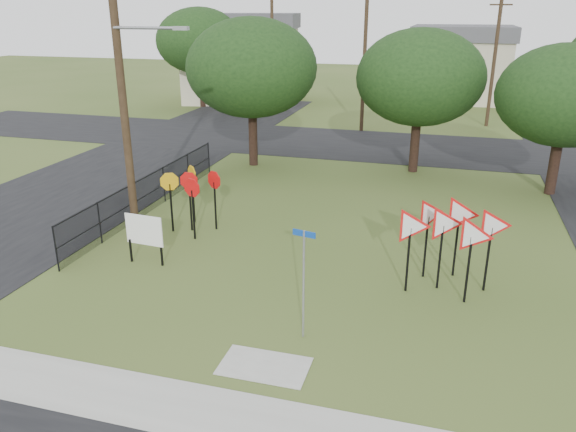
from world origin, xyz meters
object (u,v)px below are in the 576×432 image
object	(u,v)px
street_name_sign	(304,277)
yield_sign_cluster	(450,227)
stop_sign_cluster	(192,187)
info_board	(144,232)

from	to	relation	value
street_name_sign	yield_sign_cluster	size ratio (longest dim) A/B	0.87
stop_sign_cluster	info_board	world-z (taller)	stop_sign_cluster
info_board	yield_sign_cluster	bearing A→B (deg)	6.02
yield_sign_cluster	info_board	xyz separation A→B (m)	(-9.09, -0.96, -0.79)
street_name_sign	yield_sign_cluster	bearing A→B (deg)	48.32
stop_sign_cluster	info_board	size ratio (longest dim) A/B	1.36
street_name_sign	stop_sign_cluster	distance (m)	8.02
info_board	stop_sign_cluster	bearing A→B (deg)	85.77
yield_sign_cluster	stop_sign_cluster	bearing A→B (deg)	166.85
stop_sign_cluster	street_name_sign	bearing A→B (deg)	-45.80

